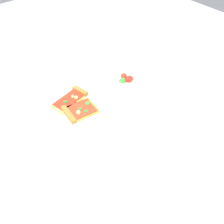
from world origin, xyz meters
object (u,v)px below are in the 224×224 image
plate (76,106)px  soda_glass (149,107)px  salad_bowl (128,85)px  pizza_slice_near (72,98)px  paper_napkin (95,163)px  pizza_slice_far (78,111)px

plate → soda_glass: bearing=126.9°
salad_bowl → soda_glass: (0.05, 0.17, 0.03)m
plate → salad_bowl: size_ratio=2.27×
salad_bowl → soda_glass: bearing=73.1°
pizza_slice_near → paper_napkin: (0.11, 0.30, -0.02)m
plate → pizza_slice_far: size_ratio=2.08×
soda_glass → paper_napkin: soda_glass is taller
pizza_slice_far → paper_napkin: 0.24m
plate → pizza_slice_near: (-0.01, -0.03, 0.01)m
pizza_slice_far → salad_bowl: 0.24m
pizza_slice_far → soda_glass: soda_glass is taller
pizza_slice_far → salad_bowl: size_ratio=1.09×
pizza_slice_near → soda_glass: size_ratio=1.28×
salad_bowl → paper_napkin: bearing=32.0°
soda_glass → plate: bearing=-53.1°
plate → pizza_slice_near: bearing=-99.8°
salad_bowl → soda_glass: 0.18m
pizza_slice_near → pizza_slice_far: 0.08m
plate → pizza_slice_far: 0.05m
pizza_slice_far → soda_glass: 0.27m
soda_glass → pizza_slice_far: bearing=-44.7°
pizza_slice_near → salad_bowl: salad_bowl is taller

